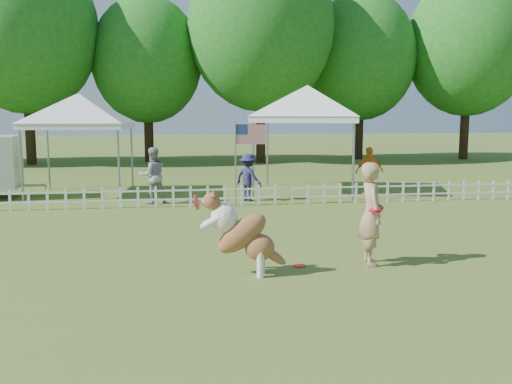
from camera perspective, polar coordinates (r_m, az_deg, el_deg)
ground at (r=10.03m, az=2.05°, el=-7.82°), size 120.00×120.00×0.00m
picket_fence at (r=16.75m, az=-2.28°, el=-0.34°), size 22.00×0.08×0.60m
handler at (r=10.41m, az=11.46°, el=-2.15°), size 0.51×0.71×1.85m
dog at (r=9.57m, az=-1.29°, el=-4.19°), size 1.44×0.73×1.43m
frisbee_on_turf at (r=10.29m, az=4.37°, el=-7.36°), size 0.26×0.26×0.02m
canopy_tent_left at (r=19.58m, az=-17.15°, el=4.44°), size 3.37×3.37×3.26m
canopy_tent_right at (r=19.51m, az=5.09°, el=5.17°), size 4.31×4.31×3.54m
flag_pole at (r=16.44m, az=-2.06°, el=2.72°), size 0.93×0.10×2.43m
spectator_a at (r=17.33m, az=-10.30°, el=1.63°), size 0.98×0.86×1.69m
spectator_b at (r=17.58m, az=-0.77°, el=1.47°), size 1.04×1.06×1.46m
spectator_c at (r=18.95m, az=11.27°, el=2.01°), size 0.96×0.43×1.60m
tree_left at (r=31.98m, az=-22.06°, el=13.32°), size 7.40×7.40×12.00m
tree_center_left at (r=32.08m, az=-10.83°, el=11.76°), size 6.00×6.00×9.80m
tree_center_right at (r=31.06m, az=0.49°, el=14.62°), size 7.60×7.60×12.60m
tree_right at (r=33.83m, az=10.40°, el=12.08°), size 6.20×6.20×10.40m
tree_far_right at (r=35.35m, az=20.43°, el=12.35°), size 7.00×7.00×11.40m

